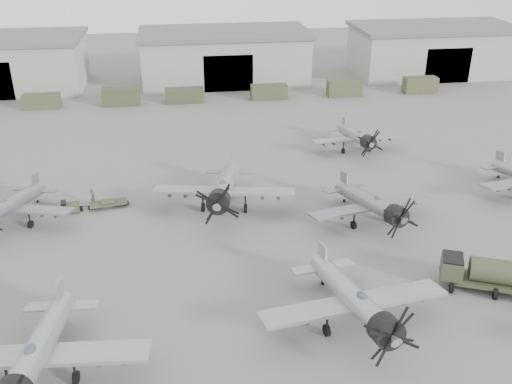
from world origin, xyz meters
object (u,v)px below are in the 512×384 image
aircraft_near_1 (357,302)px  aircraft_mid_0 (8,206)px  aircraft_mid_2 (373,204)px  aircraft_mid_1 (224,189)px  fuel_tanker (487,272)px  ground_crew (93,197)px  aircraft_near_0 (36,355)px  aircraft_far_1 (358,137)px  tug_trailer (85,206)px

aircraft_near_1 → aircraft_mid_0: size_ratio=1.15×
aircraft_mid_0 → aircraft_mid_2: aircraft_mid_2 is taller
aircraft_mid_1 → fuel_tanker: size_ratio=1.92×
aircraft_near_1 → aircraft_mid_1: aircraft_mid_1 is taller
aircraft_mid_1 → ground_crew: (-12.93, 3.27, -1.63)m
fuel_tanker → ground_crew: 37.20m
fuel_tanker → aircraft_mid_0: bearing=-178.3°
aircraft_near_0 → aircraft_mid_0: aircraft_near_0 is taller
aircraft_mid_2 → fuel_tanker: aircraft_mid_2 is taller
aircraft_mid_2 → aircraft_near_0: bearing=-161.2°
aircraft_near_0 → aircraft_near_1: size_ratio=1.01×
ground_crew → aircraft_mid_2: bearing=-126.8°
aircraft_far_1 → ground_crew: 32.16m
aircraft_mid_1 → tug_trailer: 14.02m
aircraft_near_0 → aircraft_mid_0: 22.33m
aircraft_mid_0 → fuel_tanker: (39.17, -15.42, -0.62)m
tug_trailer → fuel_tanker: bearing=-38.0°
fuel_tanker → aircraft_mid_2: bearing=139.8°
aircraft_mid_0 → aircraft_far_1: (37.66, 13.51, -0.12)m
aircraft_near_1 → fuel_tanker: (11.55, 3.44, -0.93)m
aircraft_near_0 → aircraft_far_1: bearing=52.7°
aircraft_mid_2 → fuel_tanker: bearing=-76.7°
aircraft_mid_2 → aircraft_far_1: size_ratio=1.10×
aircraft_near_0 → aircraft_mid_0: (-6.75, 21.28, -0.34)m
aircraft_mid_0 → aircraft_far_1: aircraft_mid_0 is taller
aircraft_far_1 → fuel_tanker: size_ratio=1.53×
aircraft_mid_2 → ground_crew: size_ratio=6.80×
aircraft_near_1 → tug_trailer: 30.18m
aircraft_mid_0 → ground_crew: 8.03m
tug_trailer → ground_crew: size_ratio=3.54×
fuel_tanker → ground_crew: fuel_tanker is taller
aircraft_near_0 → aircraft_near_1: aircraft_near_0 is taller
aircraft_mid_0 → aircraft_mid_2: (33.65, -4.41, 0.08)m
tug_trailer → aircraft_near_0: bearing=-98.5°
aircraft_far_1 → aircraft_near_0: bearing=-135.1°
fuel_tanker → tug_trailer: 37.38m
aircraft_near_1 → aircraft_far_1: aircraft_near_1 is taller
aircraft_far_1 → ground_crew: bearing=-165.3°
aircraft_near_0 → aircraft_far_1: size_ratio=1.23×
aircraft_near_0 → aircraft_mid_1: aircraft_mid_1 is taller
aircraft_near_0 → aircraft_mid_0: size_ratio=1.15×
aircraft_near_1 → ground_crew: aircraft_near_1 is taller
aircraft_mid_2 → ground_crew: aircraft_mid_2 is taller
aircraft_near_0 → ground_crew: bearing=93.4°
aircraft_mid_0 → aircraft_mid_1: aircraft_mid_1 is taller
aircraft_mid_2 → aircraft_far_1: 18.36m
aircraft_near_0 → fuel_tanker: bearing=14.5°
aircraft_near_1 → aircraft_mid_1: 20.50m
aircraft_far_1 → ground_crew: (-30.53, -10.04, -1.13)m
aircraft_mid_1 → aircraft_mid_2: (13.58, -4.61, -0.29)m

